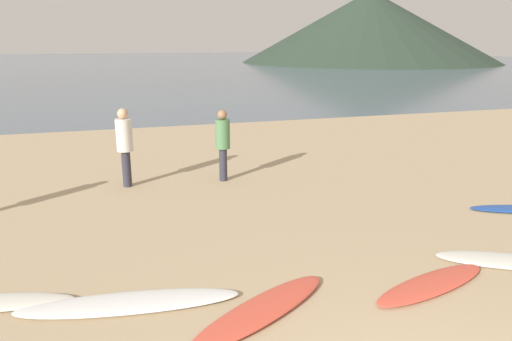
% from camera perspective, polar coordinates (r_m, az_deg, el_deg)
% --- Properties ---
extents(ground_plane, '(120.00, 120.00, 0.20)m').
position_cam_1_polar(ground_plane, '(12.64, -5.97, 0.30)').
color(ground_plane, tan).
rests_on(ground_plane, ground).
extents(ocean_water, '(140.00, 100.00, 0.01)m').
position_cam_1_polar(ocean_water, '(68.06, -15.66, 12.04)').
color(ocean_water, slate).
rests_on(ocean_water, ground).
extents(headland_hill, '(35.06, 35.06, 9.53)m').
position_cam_1_polar(headland_hill, '(71.24, 13.17, 16.16)').
color(headland_hill, '#28382B').
rests_on(headland_hill, ground).
extents(surfboard_1, '(2.73, 0.88, 0.09)m').
position_cam_1_polar(surfboard_1, '(6.27, -14.72, -14.85)').
color(surfboard_1, white).
rests_on(surfboard_1, ground).
extents(surfboard_2, '(2.19, 1.57, 0.10)m').
position_cam_1_polar(surfboard_2, '(5.95, 0.68, -16.07)').
color(surfboard_2, '#D84C38').
rests_on(surfboard_2, ground).
extents(surfboard_3, '(2.04, 1.00, 0.08)m').
position_cam_1_polar(surfboard_3, '(6.90, 20.01, -12.46)').
color(surfboard_3, '#D84C38').
rests_on(surfboard_3, ground).
extents(surfboard_4, '(1.98, 1.44, 0.08)m').
position_cam_1_polar(surfboard_4, '(7.98, 27.45, -9.43)').
color(surfboard_4, silver).
rests_on(surfboard_4, ground).
extents(person_0, '(0.33, 0.33, 1.62)m').
position_cam_1_polar(person_0, '(10.91, -3.95, 3.67)').
color(person_0, '#2D2D38').
rests_on(person_0, ground).
extents(person_2, '(0.35, 0.35, 1.72)m').
position_cam_1_polar(person_2, '(10.80, -15.23, 3.36)').
color(person_2, '#2D2D38').
rests_on(person_2, ground).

